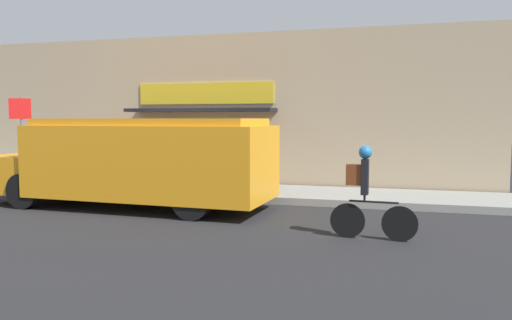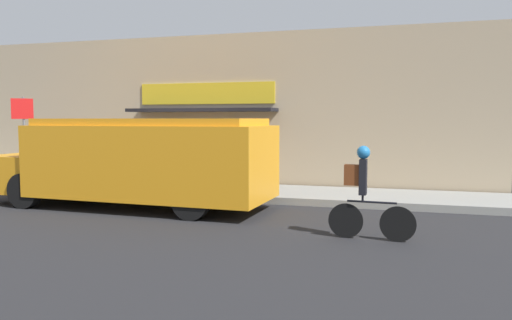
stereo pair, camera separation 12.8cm
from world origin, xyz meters
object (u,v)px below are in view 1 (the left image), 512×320
(trash_bin, at_px, (168,168))
(school_bus, at_px, (137,161))
(cyclist, at_px, (367,192))
(stop_sign_post, at_px, (21,126))

(trash_bin, bearing_deg, school_bus, -76.45)
(trash_bin, bearing_deg, cyclist, -38.70)
(school_bus, bearing_deg, cyclist, -15.07)
(stop_sign_post, xyz_separation_m, trash_bin, (3.98, 1.45, -1.27))
(school_bus, distance_m, trash_bin, 3.38)
(cyclist, relative_size, stop_sign_post, 0.64)
(school_bus, relative_size, trash_bin, 8.02)
(cyclist, height_order, stop_sign_post, stop_sign_post)
(cyclist, distance_m, trash_bin, 7.88)
(cyclist, bearing_deg, stop_sign_post, 164.09)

